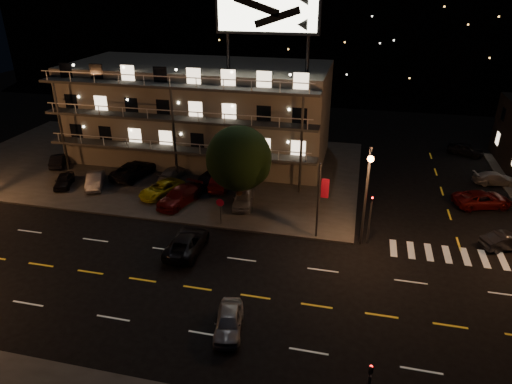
% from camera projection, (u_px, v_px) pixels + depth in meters
% --- Properties ---
extents(ground, '(140.00, 140.00, 0.00)m').
position_uv_depth(ground, '(226.00, 292.00, 30.16)').
color(ground, black).
rests_on(ground, ground).
extents(curb_nw, '(44.00, 24.00, 0.15)m').
position_uv_depth(curb_nw, '(157.00, 164.00, 50.64)').
color(curb_nw, '#343432').
rests_on(curb_nw, ground).
extents(motel, '(28.00, 13.80, 18.10)m').
position_uv_depth(motel, '(201.00, 111.00, 50.98)').
color(motel, gray).
rests_on(motel, ground).
extents(hill_backdrop, '(120.00, 25.00, 24.00)m').
position_uv_depth(hill_backdrop, '(298.00, 20.00, 87.06)').
color(hill_backdrop, black).
rests_on(hill_backdrop, ground).
extents(streetlight_nc, '(0.44, 1.92, 8.00)m').
position_uv_depth(streetlight_nc, '(367.00, 188.00, 33.28)').
color(streetlight_nc, '#2D2D30').
rests_on(streetlight_nc, ground).
extents(signal_nw, '(0.20, 0.27, 4.60)m').
position_uv_depth(signal_nw, '(370.00, 214.00, 34.69)').
color(signal_nw, '#2D2D30').
rests_on(signal_nw, ground).
extents(banner_north, '(0.83, 0.16, 6.40)m').
position_uv_depth(banner_north, '(319.00, 199.00, 35.05)').
color(banner_north, '#2D2D30').
rests_on(banner_north, ground).
extents(stop_sign, '(0.91, 0.11, 2.61)m').
position_uv_depth(stop_sign, '(220.00, 207.00, 37.60)').
color(stop_sign, '#2D2D30').
rests_on(stop_sign, ground).
extents(tree, '(5.93, 5.71, 7.47)m').
position_uv_depth(tree, '(238.00, 160.00, 39.38)').
color(tree, black).
rests_on(tree, curb_nw).
extents(lot_car_0, '(2.58, 3.86, 1.22)m').
position_uv_depth(lot_car_0, '(64.00, 180.00, 44.95)').
color(lot_car_0, black).
rests_on(lot_car_0, curb_nw).
extents(lot_car_1, '(3.00, 4.35, 1.36)m').
position_uv_depth(lot_car_1, '(95.00, 180.00, 44.82)').
color(lot_car_1, gray).
rests_on(lot_car_1, curb_nw).
extents(lot_car_2, '(3.80, 5.15, 1.30)m').
position_uv_depth(lot_car_2, '(162.00, 189.00, 43.03)').
color(lot_car_2, '#D1C913').
rests_on(lot_car_2, curb_nw).
extents(lot_car_3, '(3.39, 5.46, 1.48)m').
position_uv_depth(lot_car_3, '(179.00, 196.00, 41.42)').
color(lot_car_3, '#580D0C').
rests_on(lot_car_3, curb_nw).
extents(lot_car_4, '(2.30, 4.49, 1.46)m').
position_uv_depth(lot_car_4, '(244.00, 198.00, 41.15)').
color(lot_car_4, gray).
rests_on(lot_car_4, curb_nw).
extents(lot_car_5, '(2.74, 4.08, 1.27)m').
position_uv_depth(lot_car_5, '(59.00, 160.00, 49.88)').
color(lot_car_5, black).
rests_on(lot_car_5, curb_nw).
extents(lot_car_6, '(3.52, 5.93, 1.55)m').
position_uv_depth(lot_car_6, '(134.00, 170.00, 47.07)').
color(lot_car_6, black).
rests_on(lot_car_6, curb_nw).
extents(lot_car_7, '(1.89, 4.31, 1.23)m').
position_uv_depth(lot_car_7, '(172.00, 173.00, 46.58)').
color(lot_car_7, gray).
rests_on(lot_car_7, curb_nw).
extents(lot_car_8, '(2.51, 4.59, 1.48)m').
position_uv_depth(lot_car_8, '(211.00, 178.00, 45.24)').
color(lot_car_8, black).
rests_on(lot_car_8, curb_nw).
extents(lot_car_9, '(1.76, 4.68, 1.53)m').
position_uv_depth(lot_car_9, '(222.00, 180.00, 44.55)').
color(lot_car_9, '#580D0C').
rests_on(lot_car_9, curb_nw).
extents(side_car_0, '(4.15, 2.85, 1.29)m').
position_uv_depth(side_car_0, '(507.00, 241.00, 34.82)').
color(side_car_0, black).
rests_on(side_car_0, ground).
extents(side_car_1, '(5.66, 3.89, 1.44)m').
position_uv_depth(side_car_1, '(482.00, 199.00, 41.24)').
color(side_car_1, '#580D0C').
rests_on(side_car_1, ground).
extents(side_car_2, '(4.42, 2.33, 1.22)m').
position_uv_depth(side_car_2, '(495.00, 178.00, 45.76)').
color(side_car_2, gray).
rests_on(side_car_2, ground).
extents(side_car_3, '(4.36, 3.13, 1.38)m').
position_uv_depth(side_car_3, '(466.00, 149.00, 53.30)').
color(side_car_3, black).
rests_on(side_car_3, ground).
extents(road_car_east, '(2.21, 4.07, 1.31)m').
position_uv_depth(road_car_east, '(229.00, 321.00, 26.66)').
color(road_car_east, gray).
rests_on(road_car_east, ground).
extents(road_car_west, '(2.46, 5.17, 1.43)m').
position_uv_depth(road_car_west, '(187.00, 242.00, 34.50)').
color(road_car_west, black).
rests_on(road_car_west, ground).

